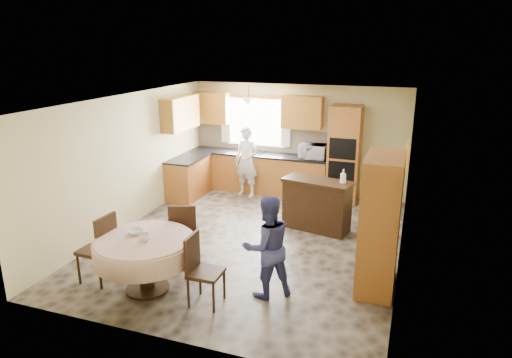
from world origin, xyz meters
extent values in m
cube|color=#70614E|center=(0.00, 0.00, 0.00)|extent=(5.00, 6.00, 0.01)
cube|color=white|center=(0.00, 0.00, 2.50)|extent=(5.00, 6.00, 0.01)
cube|color=tan|center=(0.00, 3.00, 1.25)|extent=(5.00, 0.02, 2.50)
cube|color=tan|center=(0.00, -3.00, 1.25)|extent=(5.00, 0.02, 2.50)
cube|color=tan|center=(-2.50, 0.00, 1.25)|extent=(0.02, 6.00, 2.50)
cube|color=tan|center=(2.50, 0.00, 1.25)|extent=(0.02, 6.00, 2.50)
cube|color=white|center=(-1.00, 2.98, 1.60)|extent=(1.40, 0.03, 1.10)
cube|color=white|center=(-1.75, 2.93, 1.65)|extent=(0.22, 0.02, 1.15)
cube|color=white|center=(-0.25, 2.93, 1.65)|extent=(0.22, 0.02, 1.15)
cube|color=#AF6B2E|center=(-0.85, 2.70, 0.44)|extent=(3.30, 0.60, 0.88)
cube|color=black|center=(-0.85, 2.70, 0.90)|extent=(3.30, 0.64, 0.04)
cube|color=#AF6B2E|center=(-2.20, 1.80, 0.44)|extent=(0.60, 1.20, 0.88)
cube|color=black|center=(-2.20, 1.80, 0.90)|extent=(0.64, 1.20, 0.04)
cube|color=#CBB08F|center=(-0.85, 2.99, 1.18)|extent=(3.30, 0.02, 0.55)
cube|color=#B77C2D|center=(-2.05, 2.83, 1.91)|extent=(0.85, 0.33, 0.72)
cube|color=#B77C2D|center=(0.15, 2.83, 1.91)|extent=(0.90, 0.33, 0.72)
cube|color=#B77C2D|center=(-2.33, 1.80, 1.91)|extent=(0.33, 1.20, 0.72)
cube|color=#AF6B2E|center=(1.15, 2.69, 1.06)|extent=(0.66, 0.62, 2.12)
cube|color=black|center=(1.15, 2.38, 1.25)|extent=(0.56, 0.01, 0.45)
cube|color=black|center=(1.15, 2.38, 0.75)|extent=(0.56, 0.01, 0.45)
cone|color=beige|center=(-1.00, 2.50, 2.12)|extent=(0.36, 0.36, 0.18)
cube|color=#311F0D|center=(0.95, 0.90, 0.45)|extent=(1.35, 0.77, 0.91)
cube|color=black|center=(1.92, 1.03, 0.28)|extent=(0.43, 0.32, 0.56)
cube|color=#AF6B2E|center=(2.22, -0.89, 0.97)|extent=(0.51, 1.02, 1.95)
cylinder|color=#311F0D|center=(-0.85, -2.09, 0.37)|extent=(0.21, 0.21, 0.74)
cylinder|color=#311F0D|center=(-0.85, -2.09, 0.02)|extent=(0.62, 0.62, 0.04)
cylinder|color=beige|center=(-0.85, -2.09, 0.78)|extent=(1.34, 1.34, 0.05)
cylinder|color=beige|center=(-0.85, -2.09, 0.63)|extent=(1.40, 1.40, 0.29)
cube|color=#311F0D|center=(-1.67, -2.09, 0.49)|extent=(0.48, 0.48, 0.05)
cube|color=#311F0D|center=(-1.46, -2.10, 0.78)|extent=(0.07, 0.44, 0.54)
cylinder|color=#311F0D|center=(-1.86, -2.29, 0.23)|extent=(0.04, 0.04, 0.47)
cylinder|color=#311F0D|center=(-1.47, -2.29, 0.23)|extent=(0.04, 0.04, 0.47)
cylinder|color=#311F0D|center=(-1.86, -1.90, 0.23)|extent=(0.04, 0.04, 0.47)
cylinder|color=#311F0D|center=(-1.47, -1.90, 0.23)|extent=(0.04, 0.04, 0.47)
cube|color=#311F0D|center=(-0.76, -1.11, 0.47)|extent=(0.58, 0.58, 0.05)
cube|color=#311F0D|center=(-0.68, -1.29, 0.76)|extent=(0.40, 0.21, 0.53)
cylinder|color=#311F0D|center=(-0.95, -1.30, 0.23)|extent=(0.04, 0.04, 0.45)
cylinder|color=#311F0D|center=(-0.57, -1.30, 0.23)|extent=(0.04, 0.04, 0.45)
cylinder|color=#311F0D|center=(-0.95, -0.92, 0.23)|extent=(0.04, 0.04, 0.45)
cylinder|color=#311F0D|center=(-0.57, -0.92, 0.23)|extent=(0.04, 0.04, 0.45)
cube|color=#311F0D|center=(0.10, -2.12, 0.45)|extent=(0.43, 0.43, 0.05)
cube|color=#311F0D|center=(-0.09, -2.13, 0.73)|extent=(0.05, 0.40, 0.50)
cylinder|color=#311F0D|center=(-0.08, -2.31, 0.22)|extent=(0.04, 0.04, 0.43)
cylinder|color=#311F0D|center=(0.29, -2.31, 0.22)|extent=(0.04, 0.04, 0.43)
cylinder|color=#311F0D|center=(-0.08, -1.94, 0.22)|extent=(0.04, 0.04, 0.43)
cylinder|color=#311F0D|center=(0.29, -1.94, 0.22)|extent=(0.04, 0.04, 0.43)
cube|color=gold|center=(2.47, 0.86, 1.56)|extent=(0.05, 0.57, 0.47)
cube|color=silver|center=(2.44, 0.86, 1.56)|extent=(0.01, 0.47, 0.38)
imported|color=silver|center=(0.45, 2.65, 1.08)|extent=(0.59, 0.42, 0.32)
imported|color=silver|center=(-0.98, 2.30, 0.80)|extent=(0.65, 0.49, 1.61)
imported|color=#393C7D|center=(0.80, -1.64, 0.73)|extent=(0.90, 0.88, 1.46)
imported|color=#B2B2B2|center=(0.60, 0.90, 0.93)|extent=(0.25, 0.25, 0.05)
imported|color=silver|center=(1.41, 0.90, 1.06)|extent=(0.13, 0.13, 0.31)
imported|color=#B2B2B2|center=(-0.79, -2.16, 0.85)|extent=(0.18, 0.18, 0.11)
imported|color=#B2B2B2|center=(-1.03, -2.01, 0.83)|extent=(0.25, 0.25, 0.07)
camera|label=1|loc=(2.55, -7.04, 3.41)|focal=32.00mm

